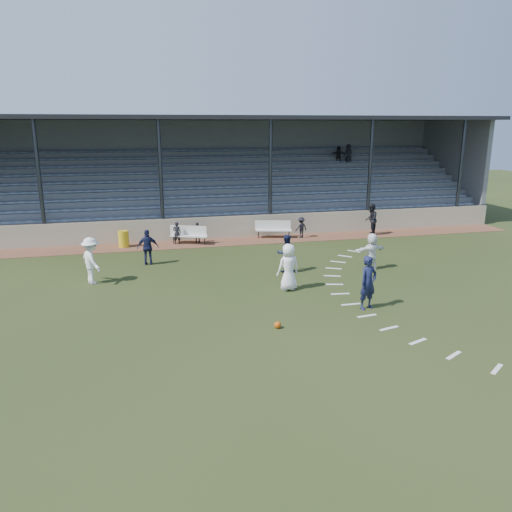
{
  "coord_description": "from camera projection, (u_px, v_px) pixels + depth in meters",
  "views": [
    {
      "loc": [
        -4.25,
        -15.32,
        6.17
      ],
      "look_at": [
        0.0,
        2.5,
        1.3
      ],
      "focal_mm": 35.0,
      "sensor_mm": 36.0,
      "label": 1
    }
  ],
  "objects": [
    {
      "name": "sub_left_near",
      "position": [
        177.0,
        233.0,
        26.18
      ],
      "size": [
        0.5,
        0.4,
        1.19
      ],
      "primitive_type": "imported",
      "rotation": [
        0.0,
        0.0,
        2.85
      ],
      "color": "black",
      "rests_on": "cinder_track"
    },
    {
      "name": "official",
      "position": [
        371.0,
        219.0,
        28.29
      ],
      "size": [
        1.05,
        1.09,
        1.78
      ],
      "primitive_type": "imported",
      "rotation": [
        0.0,
        0.0,
        4.1
      ],
      "color": "black",
      "rests_on": "cinder_track"
    },
    {
      "name": "player_white_wing",
      "position": [
        91.0,
        261.0,
        19.69
      ],
      "size": [
        1.17,
        1.39,
        1.87
      ],
      "primitive_type": "imported",
      "rotation": [
        0.0,
        0.0,
        2.04
      ],
      "color": "white",
      "rests_on": "ground"
    },
    {
      "name": "trash_bin",
      "position": [
        124.0,
        239.0,
        25.62
      ],
      "size": [
        0.53,
        0.53,
        0.84
      ],
      "primitive_type": "cylinder",
      "color": "gold",
      "rests_on": "cinder_track"
    },
    {
      "name": "football",
      "position": [
        278.0,
        325.0,
        15.51
      ],
      "size": [
        0.22,
        0.22,
        0.22
      ],
      "primitive_type": "sphere",
      "color": "#C14B0B",
      "rests_on": "ground"
    },
    {
      "name": "penalty_arc",
      "position": [
        384.0,
        301.0,
        17.86
      ],
      "size": [
        3.89,
        14.63,
        0.01
      ],
      "color": "silver",
      "rests_on": "ground"
    },
    {
      "name": "sub_right",
      "position": [
        301.0,
        227.0,
        27.68
      ],
      "size": [
        0.85,
        0.66,
        1.16
      ],
      "primitive_type": "imported",
      "rotation": [
        0.0,
        0.0,
        3.49
      ],
      "color": "black",
      "rests_on": "cinder_track"
    },
    {
      "name": "bench_right",
      "position": [
        273.0,
        228.0,
        27.71
      ],
      "size": [
        2.04,
        0.95,
        0.95
      ],
      "rotation": [
        0.0,
        0.0,
        -0.25
      ],
      "color": "silver",
      "rests_on": "cinder_track"
    },
    {
      "name": "player_navy_mid",
      "position": [
        286.0,
        253.0,
        21.23
      ],
      "size": [
        0.9,
        0.75,
        1.64
      ],
      "primitive_type": "imported",
      "rotation": [
        0.0,
        0.0,
        2.96
      ],
      "color": "#161B3E",
      "rests_on": "ground"
    },
    {
      "name": "player_white_back",
      "position": [
        371.0,
        251.0,
        21.64
      ],
      "size": [
        1.55,
        0.73,
        1.61
      ],
      "primitive_type": "imported",
      "rotation": [
        0.0,
        0.0,
        3.32
      ],
      "color": "white",
      "rests_on": "ground"
    },
    {
      "name": "player_white_lead",
      "position": [
        289.0,
        267.0,
        18.91
      ],
      "size": [
        0.97,
        0.72,
        1.81
      ],
      "primitive_type": "imported",
      "rotation": [
        0.0,
        0.0,
        3.32
      ],
      "color": "white",
      "rests_on": "ground"
    },
    {
      "name": "sub_left_far",
      "position": [
        198.0,
        233.0,
        26.57
      ],
      "size": [
        0.65,
        0.31,
        1.08
      ],
      "primitive_type": "imported",
      "rotation": [
        0.0,
        0.0,
        3.06
      ],
      "color": "black",
      "rests_on": "cinder_track"
    },
    {
      "name": "player_navy_wing",
      "position": [
        148.0,
        247.0,
        22.37
      ],
      "size": [
        0.96,
        0.44,
        1.61
      ],
      "primitive_type": "imported",
      "rotation": [
        0.0,
        0.0,
        3.09
      ],
      "color": "#161B3E",
      "rests_on": "ground"
    },
    {
      "name": "ground",
      "position": [
        273.0,
        311.0,
        16.94
      ],
      "size": [
        90.0,
        90.0,
        0.0
      ],
      "primitive_type": "plane",
      "color": "#273314",
      "rests_on": "ground"
    },
    {
      "name": "bench_left",
      "position": [
        189.0,
        233.0,
        26.3
      ],
      "size": [
        1.99,
        1.23,
        0.95
      ],
      "rotation": [
        0.0,
        0.0,
        -0.41
      ],
      "color": "silver",
      "rests_on": "cinder_track"
    },
    {
      "name": "grandstand",
      "position": [
        206.0,
        188.0,
        31.67
      ],
      "size": [
        34.6,
        9.0,
        6.61
      ],
      "color": "slate",
      "rests_on": "ground"
    },
    {
      "name": "retaining_wall",
      "position": [
        218.0,
        227.0,
        27.64
      ],
      "size": [
        34.0,
        0.18,
        1.2
      ],
      "primitive_type": "cube",
      "color": "tan",
      "rests_on": "ground"
    },
    {
      "name": "cinder_track",
      "position": [
        222.0,
        242.0,
        26.81
      ],
      "size": [
        34.0,
        2.0,
        0.02
      ],
      "primitive_type": "cube",
      "color": "brown",
      "rests_on": "ground"
    },
    {
      "name": "player_navy_lead",
      "position": [
        368.0,
        283.0,
        16.97
      ],
      "size": [
        0.78,
        0.63,
        1.86
      ],
      "primitive_type": "imported",
      "rotation": [
        0.0,
        0.0,
        0.31
      ],
      "color": "#161B3E",
      "rests_on": "ground"
    }
  ]
}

